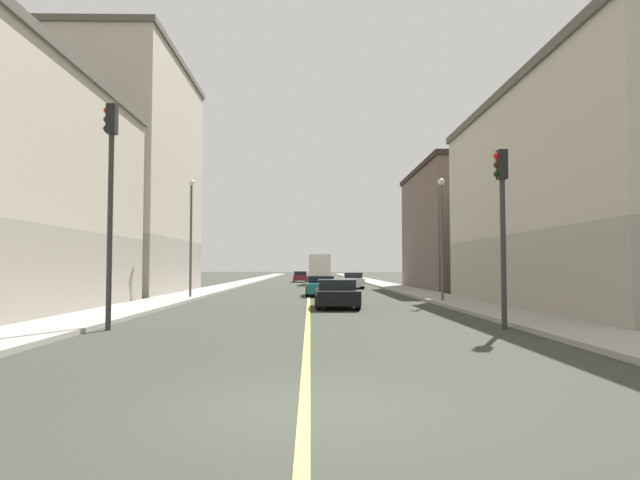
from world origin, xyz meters
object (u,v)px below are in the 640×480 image
Objects in this scene: car_maroon at (300,277)px; street_lamp_left_near at (442,225)px; car_black at (336,294)px; car_white at (353,281)px; traffic_light_right_near at (110,185)px; building_right_midblock at (103,177)px; street_lamp_right_near at (191,225)px; traffic_light_left_near at (502,212)px; building_left_near at (623,197)px; building_left_mid at (482,229)px; car_teal at (321,286)px; box_truck at (319,269)px.

street_lamp_left_near is at bearing -78.37° from car_maroon.
car_white is at bearing 83.62° from car_black.
street_lamp_left_near is at bearing 42.45° from traffic_light_right_near.
building_right_midblock is 2.39× the size of street_lamp_right_near.
street_lamp_left_near is 14.43m from street_lamp_right_near.
car_black is at bearing 50.14° from traffic_light_right_near.
car_white is (-2.08, 31.66, -2.89)m from traffic_light_left_near.
traffic_light_right_near is (8.54, -21.84, -3.88)m from building_right_midblock.
building_right_midblock reaches higher than building_left_near.
building_left_mid is 2.41× the size of street_lamp_left_near.
street_lamp_left_near is at bearing -25.06° from building_right_midblock.
car_teal is at bearing -103.96° from car_white.
traffic_light_right_near is at bearing -107.23° from car_white.
car_maroon is (-5.02, 19.60, -0.04)m from car_white.
building_left_near is 3.64× the size of traffic_light_left_near.
traffic_light_right_near is 1.07× the size of street_lamp_left_near.
traffic_light_left_near is 0.80× the size of traffic_light_right_near.
building_left_mid is 2.23× the size of street_lamp_right_near.
building_left_mid is 3.35× the size of car_teal.
car_teal is 22.29m from box_truck.
car_maroon is at bearing 110.05° from building_left_near.
street_lamp_left_near is 20.37m from car_white.
street_lamp_right_near is (-21.45, -13.15, -0.75)m from building_left_mid.
building_right_midblock is 3.58× the size of car_teal.
building_left_near is 45.92m from car_maroon.
car_teal is 0.68× the size of box_truck.
building_left_near is 13.96m from car_black.
building_left_mid reaches higher than traffic_light_left_near.
street_lamp_right_near is at bearing 161.07° from building_left_near.
car_white is 23.12m from car_black.
car_white is (-3.10, 19.85, -3.38)m from street_lamp_left_near.
traffic_light_left_near is (20.44, -21.84, -4.65)m from building_right_midblock.
street_lamp_left_near is 30.34m from box_truck.
car_teal is (15.26, -2.63, -7.60)m from building_right_midblock.
traffic_light_left_near is 10.28m from car_black.
street_lamp_left_near reaches higher than car_white.
street_lamp_left_near is 1.54× the size of car_black.
traffic_light_right_near is 1.53× the size of car_white.
traffic_light_left_near is 20.31m from street_lamp_right_near.
car_teal is at bearing 70.72° from traffic_light_right_near.
building_right_midblock is 33.17m from car_maroon.
traffic_light_right_near is 17.50m from street_lamp_left_near.
car_maroon is at bearing 101.63° from street_lamp_left_near.
car_black is (-13.22, 0.36, -4.47)m from building_left_near.
car_teal is at bearing 129.93° from street_lamp_left_near.
building_right_midblock is 22.14m from car_white.
traffic_light_left_near reaches higher than car_teal.
building_right_midblock is 24.05m from street_lamp_left_near.
building_right_midblock reaches higher than car_teal.
building_left_near is at bearing -90.00° from building_left_mid.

